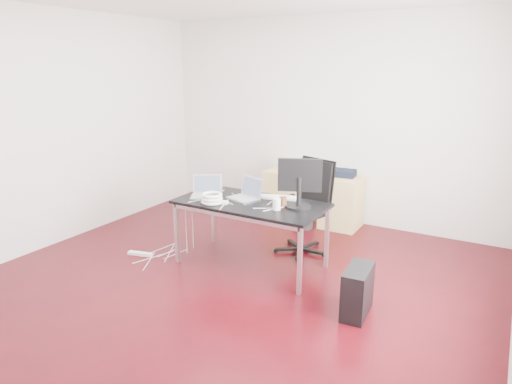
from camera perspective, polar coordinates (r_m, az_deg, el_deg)
The scene contains 18 objects.
room_shell at distance 4.24m, azimuth -3.29°, elevation 5.41°, with size 5.00×5.00×5.00m.
desk at distance 4.91m, azimuth -0.66°, elevation -1.86°, with size 1.60×0.80×0.73m.
office_chair at distance 5.36m, azimuth 6.40°, elevation -1.23°, with size 0.60×0.62×1.08m.
filing_cabinet_left at distance 6.61m, azimuth 3.75°, elevation -0.20°, with size 0.50×0.50×0.70m, color tan.
filing_cabinet_right at distance 6.30m, azimuth 10.67°, elevation -1.26°, with size 0.50×0.50×0.70m, color tan.
pc_tower at distance 4.23m, azimuth 12.57°, elevation -11.99°, with size 0.20×0.45×0.44m, color black.
wastebasket at distance 6.25m, azimuth 6.06°, elevation -3.23°, with size 0.24×0.24×0.28m, color black.
power_strip at distance 5.55m, azimuth -14.27°, elevation -7.49°, with size 0.30×0.06×0.04m, color white.
laptop_left at distance 5.12m, azimuth -6.26°, elevation 0.07°, with size 0.41×0.38×0.23m.
laptop_right at distance 5.00m, azimuth -1.23°, elevation -0.22°, with size 0.40×0.35×0.23m.
monitor at distance 4.67m, azimuth 5.49°, elevation 1.44°, with size 0.43×0.26×0.51m.
keyboard at distance 5.03m, azimuth 2.60°, elevation -0.66°, with size 0.44×0.14×0.02m, color white.
cup_white at distance 4.62m, azimuth 2.60°, elevation -1.53°, with size 0.08×0.08×0.12m, color white.
cup_brown at distance 4.74m, azimuth 3.40°, elevation -1.23°, with size 0.08×0.08×0.10m, color #58311E.
cable_coil at distance 4.87m, azimuth -5.54°, elevation -0.79°, with size 0.24×0.24×0.11m.
power_adapter at distance 4.84m, azimuth -3.97°, elevation -1.33°, with size 0.07×0.07×0.03m, color white.
speaker at distance 6.53m, azimuth 3.27°, elevation 3.59°, with size 0.09×0.08×0.18m, color #9E9E9E.
navy_garment at distance 6.25m, azimuth 10.93°, elevation 2.34°, with size 0.30×0.24×0.09m, color black.
Camera 1 is at (2.33, -3.48, 2.16)m, focal length 32.00 mm.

